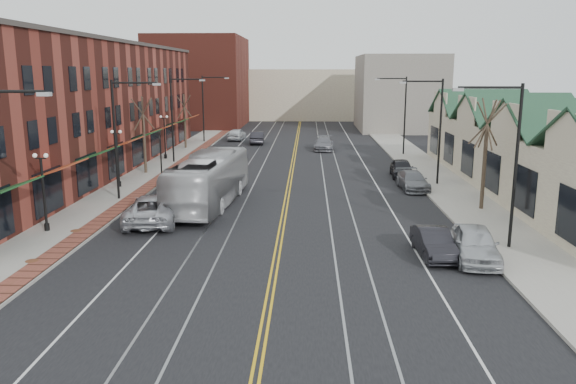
# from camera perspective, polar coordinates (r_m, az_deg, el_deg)

# --- Properties ---
(ground) EXTENTS (160.00, 160.00, 0.00)m
(ground) POSITION_cam_1_polar(r_m,az_deg,el_deg) (22.86, -1.80, -10.19)
(ground) COLOR black
(ground) RESTS_ON ground
(sidewalk_left) EXTENTS (4.00, 120.00, 0.15)m
(sidewalk_left) POSITION_cam_1_polar(r_m,az_deg,el_deg) (44.09, -15.75, 0.44)
(sidewalk_left) COLOR gray
(sidewalk_left) RESTS_ON ground
(sidewalk_right) EXTENTS (4.00, 120.00, 0.15)m
(sidewalk_right) POSITION_cam_1_polar(r_m,az_deg,el_deg) (43.28, 16.12, 0.21)
(sidewalk_right) COLOR gray
(sidewalk_right) RESTS_ON ground
(building_left) EXTENTS (10.00, 50.00, 11.00)m
(building_left) POSITION_cam_1_polar(r_m,az_deg,el_deg) (52.36, -21.14, 7.88)
(building_left) COLOR maroon
(building_left) RESTS_ON ground
(building_right) EXTENTS (8.00, 36.00, 4.60)m
(building_right) POSITION_cam_1_polar(r_m,az_deg,el_deg) (44.75, 23.77, 2.93)
(building_right) COLOR #B8A68D
(building_right) RESTS_ON ground
(backdrop_left) EXTENTS (14.00, 18.00, 14.00)m
(backdrop_left) POSITION_cam_1_polar(r_m,az_deg,el_deg) (92.77, -8.93, 11.00)
(backdrop_left) COLOR maroon
(backdrop_left) RESTS_ON ground
(backdrop_mid) EXTENTS (22.00, 14.00, 9.00)m
(backdrop_mid) POSITION_cam_1_polar(r_m,az_deg,el_deg) (106.18, 1.31, 9.92)
(backdrop_mid) COLOR #B8A68D
(backdrop_mid) RESTS_ON ground
(backdrop_right) EXTENTS (12.00, 16.00, 11.00)m
(backdrop_right) POSITION_cam_1_polar(r_m,az_deg,el_deg) (87.20, 11.18, 9.86)
(backdrop_right) COLOR slate
(backdrop_right) RESTS_ON ground
(streetlight_l_1) EXTENTS (3.33, 0.25, 8.00)m
(streetlight_l_1) POSITION_cam_1_polar(r_m,az_deg,el_deg) (39.32, -16.59, 6.32)
(streetlight_l_1) COLOR black
(streetlight_l_1) RESTS_ON sidewalk_left
(streetlight_l_2) EXTENTS (3.33, 0.25, 8.00)m
(streetlight_l_2) POSITION_cam_1_polar(r_m,az_deg,el_deg) (54.67, -11.27, 8.10)
(streetlight_l_2) COLOR black
(streetlight_l_2) RESTS_ON sidewalk_left
(streetlight_l_3) EXTENTS (3.33, 0.25, 8.00)m
(streetlight_l_3) POSITION_cam_1_polar(r_m,az_deg,el_deg) (70.31, -8.27, 9.07)
(streetlight_l_3) COLOR black
(streetlight_l_3) RESTS_ON sidewalk_left
(streetlight_r_0) EXTENTS (3.33, 0.25, 8.00)m
(streetlight_r_0) POSITION_cam_1_polar(r_m,az_deg,el_deg) (28.96, 21.42, 4.05)
(streetlight_r_0) COLOR black
(streetlight_r_0) RESTS_ON sidewalk_right
(streetlight_r_1) EXTENTS (3.33, 0.25, 8.00)m
(streetlight_r_1) POSITION_cam_1_polar(r_m,az_deg,el_deg) (44.29, 14.68, 7.04)
(streetlight_r_1) COLOR black
(streetlight_r_1) RESTS_ON sidewalk_right
(streetlight_r_2) EXTENTS (3.33, 0.25, 8.00)m
(streetlight_r_2) POSITION_cam_1_polar(r_m,az_deg,el_deg) (59.97, 11.40, 8.44)
(streetlight_r_2) COLOR black
(streetlight_r_2) RESTS_ON sidewalk_right
(lamppost_l_1) EXTENTS (0.84, 0.28, 4.27)m
(lamppost_l_1) POSITION_cam_1_polar(r_m,az_deg,el_deg) (33.05, -23.55, -0.18)
(lamppost_l_1) COLOR black
(lamppost_l_1) RESTS_ON sidewalk_left
(lamppost_l_2) EXTENTS (0.84, 0.28, 4.27)m
(lamppost_l_2) POSITION_cam_1_polar(r_m,az_deg,el_deg) (43.98, -16.90, 3.16)
(lamppost_l_2) COLOR black
(lamppost_l_2) RESTS_ON sidewalk_left
(lamppost_l_3) EXTENTS (0.84, 0.28, 4.27)m
(lamppost_l_3) POSITION_cam_1_polar(r_m,az_deg,el_deg) (57.28, -12.41, 5.39)
(lamppost_l_3) COLOR black
(lamppost_l_3) RESTS_ON sidewalk_left
(tree_left_near) EXTENTS (1.78, 1.37, 6.48)m
(tree_left_near) POSITION_cam_1_polar(r_m,az_deg,el_deg) (49.39, -14.43, 5.78)
(tree_left_near) COLOR #382B21
(tree_left_near) RESTS_ON sidewalk_left
(tree_left_far) EXTENTS (1.66, 1.28, 6.02)m
(tree_left_far) POSITION_cam_1_polar(r_m,az_deg,el_deg) (64.85, -10.45, 7.19)
(tree_left_far) COLOR #382B21
(tree_left_far) RESTS_ON sidewalk_left
(tree_right_mid) EXTENTS (1.90, 1.46, 6.93)m
(tree_right_mid) POSITION_cam_1_polar(r_m,az_deg,el_deg) (37.11, 19.40, 3.83)
(tree_right_mid) COLOR #382B21
(tree_right_mid) RESTS_ON sidewalk_right
(manhole_mid) EXTENTS (0.60, 0.60, 0.02)m
(manhole_mid) POSITION_cam_1_polar(r_m,az_deg,el_deg) (28.53, -24.57, -6.38)
(manhole_mid) COLOR #592D19
(manhole_mid) RESTS_ON sidewalk_left
(manhole_far) EXTENTS (0.60, 0.60, 0.02)m
(manhole_far) POSITION_cam_1_polar(r_m,az_deg,el_deg) (32.86, -20.73, -3.69)
(manhole_far) COLOR #592D19
(manhole_far) RESTS_ON sidewalk_left
(traffic_signal) EXTENTS (0.18, 0.15, 3.80)m
(traffic_signal) POSITION_cam_1_polar(r_m,az_deg,el_deg) (47.11, -12.82, 4.14)
(traffic_signal) COLOR black
(traffic_signal) RESTS_ON sidewalk_left
(transit_bus) EXTENTS (3.84, 12.41, 3.40)m
(transit_bus) POSITION_cam_1_polar(r_m,az_deg,el_deg) (37.15, -7.99, 1.21)
(transit_bus) COLOR #B7B6B8
(transit_bus) RESTS_ON ground
(parked_suv) EXTENTS (3.42, 6.36, 1.70)m
(parked_suv) POSITION_cam_1_polar(r_m,az_deg,el_deg) (33.65, -13.45, -1.65)
(parked_suv) COLOR #B8BAC0
(parked_suv) RESTS_ON ground
(parked_car_a) EXTENTS (2.45, 4.95, 1.62)m
(parked_car_a) POSITION_cam_1_polar(r_m,az_deg,el_deg) (27.71, 18.47, -5.01)
(parked_car_a) COLOR #B4B7BC
(parked_car_a) RESTS_ON ground
(parked_car_b) EXTENTS (1.61, 4.18, 1.36)m
(parked_car_b) POSITION_cam_1_polar(r_m,az_deg,el_deg) (27.78, 14.58, -5.00)
(parked_car_b) COLOR black
(parked_car_b) RESTS_ON ground
(parked_car_c) EXTENTS (2.14, 4.77, 1.36)m
(parked_car_c) POSITION_cam_1_polar(r_m,az_deg,el_deg) (42.95, 12.55, 1.13)
(parked_car_c) COLOR slate
(parked_car_c) RESTS_ON ground
(parked_car_d) EXTENTS (1.98, 4.45, 1.49)m
(parked_car_d) POSITION_cam_1_polar(r_m,az_deg,el_deg) (47.86, 11.48, 2.37)
(parked_car_d) COLOR black
(parked_car_d) RESTS_ON ground
(distant_car_left) EXTENTS (1.78, 4.62, 1.50)m
(distant_car_left) POSITION_cam_1_polar(r_m,az_deg,el_deg) (68.79, -3.15, 5.54)
(distant_car_left) COLOR #242328
(distant_car_left) RESTS_ON ground
(distant_car_right) EXTENTS (2.39, 5.21, 1.48)m
(distant_car_right) POSITION_cam_1_polar(r_m,az_deg,el_deg) (63.30, 3.67, 4.94)
(distant_car_right) COLOR slate
(distant_car_right) RESTS_ON ground
(distant_car_far) EXTENTS (2.21, 4.66, 1.54)m
(distant_car_far) POSITION_cam_1_polar(r_m,az_deg,el_deg) (72.56, -5.22, 5.87)
(distant_car_far) COLOR silver
(distant_car_far) RESTS_ON ground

